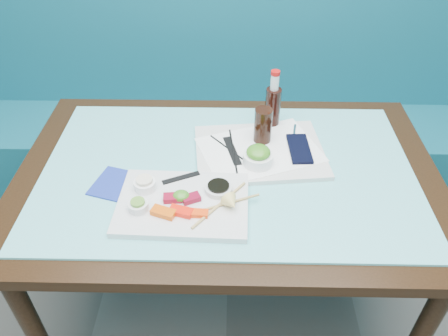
{
  "coord_description": "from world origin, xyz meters",
  "views": [
    {
      "loc": [
        0.01,
        0.34,
        1.68
      ],
      "look_at": [
        -0.01,
        1.4,
        0.8
      ],
      "focal_mm": 35.0,
      "sensor_mm": 36.0,
      "label": 1
    }
  ],
  "objects_px": {
    "seaweed_bowl": "(258,159)",
    "cola_bottle_body": "(273,109)",
    "cola_glass": "(263,126)",
    "blue_napkin": "(117,184)",
    "sashimi_plate": "(183,204)",
    "booth_bench": "(230,124)",
    "serving_tray": "(260,152)",
    "dining_table": "(228,189)"
  },
  "relations": [
    {
      "from": "seaweed_bowl",
      "to": "dining_table",
      "type": "bearing_deg",
      "value": -173.52
    },
    {
      "from": "booth_bench",
      "to": "seaweed_bowl",
      "type": "distance_m",
      "value": 0.93
    },
    {
      "from": "serving_tray",
      "to": "cola_bottle_body",
      "type": "height_order",
      "value": "cola_bottle_body"
    },
    {
      "from": "booth_bench",
      "to": "dining_table",
      "type": "xyz_separation_m",
      "value": [
        0.0,
        -0.84,
        0.29
      ]
    },
    {
      "from": "serving_tray",
      "to": "cola_glass",
      "type": "bearing_deg",
      "value": 73.52
    },
    {
      "from": "dining_table",
      "to": "cola_bottle_body",
      "type": "bearing_deg",
      "value": 57.71
    },
    {
      "from": "dining_table",
      "to": "blue_napkin",
      "type": "height_order",
      "value": "blue_napkin"
    },
    {
      "from": "booth_bench",
      "to": "serving_tray",
      "type": "bearing_deg",
      "value": -81.83
    },
    {
      "from": "cola_glass",
      "to": "blue_napkin",
      "type": "height_order",
      "value": "cola_glass"
    },
    {
      "from": "cola_glass",
      "to": "blue_napkin",
      "type": "distance_m",
      "value": 0.53
    },
    {
      "from": "cola_glass",
      "to": "cola_bottle_body",
      "type": "distance_m",
      "value": 0.12
    },
    {
      "from": "cola_glass",
      "to": "blue_napkin",
      "type": "xyz_separation_m",
      "value": [
        -0.47,
        -0.23,
        -0.08
      ]
    },
    {
      "from": "booth_bench",
      "to": "cola_bottle_body",
      "type": "xyz_separation_m",
      "value": [
        0.16,
        -0.59,
        0.46
      ]
    },
    {
      "from": "seaweed_bowl",
      "to": "cola_bottle_body",
      "type": "xyz_separation_m",
      "value": [
        0.06,
        0.24,
        0.04
      ]
    },
    {
      "from": "serving_tray",
      "to": "booth_bench",
      "type": "bearing_deg",
      "value": 92.0
    },
    {
      "from": "seaweed_bowl",
      "to": "cola_bottle_body",
      "type": "distance_m",
      "value": 0.25
    },
    {
      "from": "sashimi_plate",
      "to": "serving_tray",
      "type": "relative_size",
      "value": 0.89
    },
    {
      "from": "sashimi_plate",
      "to": "cola_glass",
      "type": "xyz_separation_m",
      "value": [
        0.25,
        0.32,
        0.07
      ]
    },
    {
      "from": "blue_napkin",
      "to": "cola_glass",
      "type": "bearing_deg",
      "value": 25.87
    },
    {
      "from": "blue_napkin",
      "to": "booth_bench",
      "type": "bearing_deg",
      "value": 69.27
    },
    {
      "from": "booth_bench",
      "to": "sashimi_plate",
      "type": "relative_size",
      "value": 7.75
    },
    {
      "from": "sashimi_plate",
      "to": "booth_bench",
      "type": "bearing_deg",
      "value": 84.42
    },
    {
      "from": "blue_napkin",
      "to": "serving_tray",
      "type": "bearing_deg",
      "value": 20.59
    },
    {
      "from": "cola_bottle_body",
      "to": "blue_napkin",
      "type": "bearing_deg",
      "value": -146.5
    },
    {
      "from": "booth_bench",
      "to": "dining_table",
      "type": "height_order",
      "value": "booth_bench"
    },
    {
      "from": "booth_bench",
      "to": "blue_napkin",
      "type": "distance_m",
      "value": 1.06
    },
    {
      "from": "cola_glass",
      "to": "cola_bottle_body",
      "type": "xyz_separation_m",
      "value": [
        0.04,
        0.11,
        -0.0
      ]
    },
    {
      "from": "sashimi_plate",
      "to": "cola_bottle_body",
      "type": "xyz_separation_m",
      "value": [
        0.29,
        0.43,
        0.07
      ]
    },
    {
      "from": "booth_bench",
      "to": "sashimi_plate",
      "type": "distance_m",
      "value": 1.1
    },
    {
      "from": "serving_tray",
      "to": "seaweed_bowl",
      "type": "distance_m",
      "value": 0.08
    },
    {
      "from": "dining_table",
      "to": "sashimi_plate",
      "type": "xyz_separation_m",
      "value": [
        -0.13,
        -0.18,
        0.1
      ]
    },
    {
      "from": "seaweed_bowl",
      "to": "cola_glass",
      "type": "height_order",
      "value": "cola_glass"
    },
    {
      "from": "sashimi_plate",
      "to": "cola_bottle_body",
      "type": "relative_size",
      "value": 2.44
    },
    {
      "from": "serving_tray",
      "to": "blue_napkin",
      "type": "xyz_separation_m",
      "value": [
        -0.46,
        -0.17,
        -0.01
      ]
    },
    {
      "from": "dining_table",
      "to": "seaweed_bowl",
      "type": "relative_size",
      "value": 14.06
    },
    {
      "from": "sashimi_plate",
      "to": "dining_table",
      "type": "bearing_deg",
      "value": 55.05
    },
    {
      "from": "blue_napkin",
      "to": "seaweed_bowl",
      "type": "bearing_deg",
      "value": 12.23
    },
    {
      "from": "booth_bench",
      "to": "blue_napkin",
      "type": "relative_size",
      "value": 21.11
    },
    {
      "from": "dining_table",
      "to": "cola_glass",
      "type": "relative_size",
      "value": 11.1
    },
    {
      "from": "booth_bench",
      "to": "serving_tray",
      "type": "height_order",
      "value": "booth_bench"
    },
    {
      "from": "dining_table",
      "to": "sashimi_plate",
      "type": "distance_m",
      "value": 0.24
    },
    {
      "from": "dining_table",
      "to": "cola_glass",
      "type": "height_order",
      "value": "cola_glass"
    }
  ]
}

